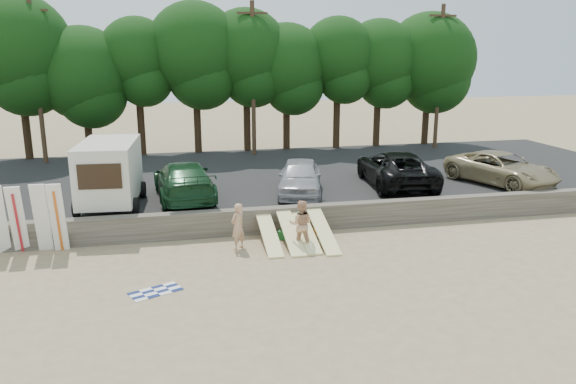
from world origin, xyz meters
The scene contains 22 objects.
ground centered at (0.00, 0.00, 0.00)m, with size 120.00×120.00×0.00m, color tan.
seawall centered at (0.00, 3.00, 0.50)m, with size 44.00×0.50×1.00m, color #6B6356.
parking_lot centered at (0.00, 10.50, 0.35)m, with size 44.00×14.50×0.70m, color #282828.
treeline centered at (-0.07, 17.56, 6.51)m, with size 33.62×6.25×9.39m.
utility_poles centered at (2.00, 16.00, 5.43)m, with size 25.80×0.26×9.00m.
box_trailer centered at (-5.54, 5.57, 2.20)m, with size 2.66×4.37×2.68m.
car_1 centered at (-2.59, 6.21, 1.51)m, with size 2.27×5.59×1.62m, color #163D20.
car_2 centered at (2.46, 5.92, 1.48)m, with size 1.83×4.56×1.55m, color #A9A9AE.
car_3 centered at (7.27, 6.60, 1.52)m, with size 2.73×5.91×1.64m, color black.
car_4 centered at (12.29, 5.76, 1.46)m, with size 2.51×5.45×1.51m, color #9B8A62.
surfboard_upright_2 centered at (-8.39, 2.45, 1.26)m, with size 0.50×0.06×2.60m, color white.
surfboard_upright_3 centered at (-7.62, 2.47, 1.27)m, with size 0.50×0.06×2.60m, color white.
surfboard_upright_4 centered at (-7.07, 2.36, 1.28)m, with size 0.50×0.06×2.60m, color white.
surfboard_low_0 centered at (0.25, 1.55, 0.45)m, with size 0.56×3.00×0.07m, color #FFF3A0.
surfboard_low_1 centered at (1.04, 1.48, 0.48)m, with size 0.56×3.00×0.07m, color #FFF3A0.
surfboard_low_2 centered at (1.62, 1.55, 0.45)m, with size 0.56×3.00×0.07m, color #FFF3A0.
surfboard_low_3 centered at (2.25, 1.33, 0.46)m, with size 0.56×3.00×0.07m, color #FFF3A0.
beachgoer_a centered at (-0.91, 1.36, 0.85)m, with size 0.62×0.41×1.70m, color tan.
beachgoer_b centered at (1.32, 1.02, 0.88)m, with size 0.86×0.67×1.77m, color tan.
cooler centered at (0.91, 2.10, 0.16)m, with size 0.38×0.30×0.32m, color #238038.
gear_bag centered at (2.13, 2.40, 0.11)m, with size 0.30×0.25×0.22m, color orange.
beach_towel centered at (-3.77, -1.76, 0.01)m, with size 1.50×1.50×0.00m, color white.
Camera 1 is at (-3.22, -17.60, 6.95)m, focal length 35.00 mm.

